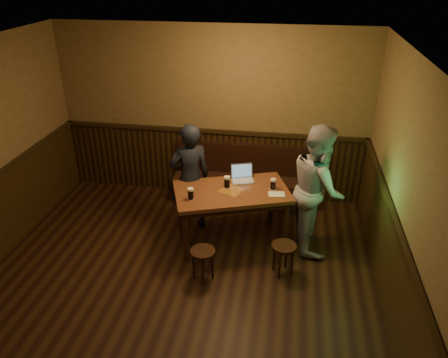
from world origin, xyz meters
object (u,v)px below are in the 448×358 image
object	(u,v)px
pub_table	(232,197)
laptop	(242,176)
pint_left	(191,194)
pint_mid	(227,182)
stool_right	(284,251)
pint_right	(273,184)
stool_left	(203,256)
person_grey	(317,188)
bench	(242,184)
person_suit	(190,178)

from	to	relation	value
pub_table	laptop	world-z (taller)	laptop
pint_left	pint_mid	xyz separation A→B (m)	(0.42, 0.39, 0.00)
pub_table	stool_right	bearing A→B (deg)	-58.43
pint_left	pint_right	distance (m)	1.14
stool_left	laptop	distance (m)	1.36
pub_table	stool_right	size ratio (longest dim) A/B	4.04
stool_right	person_grey	size ratio (longest dim) A/B	0.24
stool_right	pint_mid	size ratio (longest dim) A/B	2.56
stool_left	person_grey	bearing A→B (deg)	35.39
pint_mid	person_grey	world-z (taller)	person_grey
stool_left	pint_left	distance (m)	0.83
bench	pint_mid	xyz separation A→B (m)	(-0.08, -1.09, 0.59)
stool_right	person_suit	world-z (taller)	person_suit
bench	pub_table	xyz separation A→B (m)	(0.00, -1.16, 0.40)
pint_left	pint_right	xyz separation A→B (m)	(1.04, 0.45, -0.00)
stool_right	person_grey	bearing A→B (deg)	61.48
pub_table	stool_left	distance (m)	0.98
pub_table	person_suit	world-z (taller)	person_suit
person_grey	bench	bearing A→B (deg)	37.14
pub_table	stool_right	xyz separation A→B (m)	(0.76, -0.61, -0.37)
laptop	person_suit	size ratio (longest dim) A/B	0.23
stool_right	person_suit	bearing A→B (deg)	148.32
pint_mid	pint_right	xyz separation A→B (m)	(0.63, 0.06, -0.01)
stool_right	pint_mid	distance (m)	1.21
bench	laptop	world-z (taller)	laptop
person_suit	person_grey	xyz separation A→B (m)	(1.79, -0.16, 0.07)
pub_table	person_suit	size ratio (longest dim) A/B	1.06
bench	person_suit	bearing A→B (deg)	-125.45
stool_right	pint_mid	bearing A→B (deg)	140.87
bench	stool_left	xyz separation A→B (m)	(-0.23, -2.04, 0.03)
bench	laptop	size ratio (longest dim) A/B	5.88
person_grey	pub_table	bearing A→B (deg)	85.14
pub_table	stool_left	bearing A→B (deg)	-124.45
stool_left	person_suit	distance (m)	1.30
laptop	person_suit	distance (m)	0.76
pint_right	laptop	distance (m)	0.49
stool_right	pint_right	world-z (taller)	pint_right
stool_right	pint_left	world-z (taller)	pint_left
pint_left	stool_right	bearing A→B (deg)	-12.79
pub_table	pint_left	xyz separation A→B (m)	(-0.49, -0.32, 0.19)
stool_right	pint_right	size ratio (longest dim) A/B	2.74
pint_mid	person_suit	world-z (taller)	person_suit
stool_left	person_suit	bearing A→B (deg)	110.16
pub_table	pint_right	size ratio (longest dim) A/B	11.06
pint_left	person_grey	size ratio (longest dim) A/B	0.09
pint_left	pint_right	size ratio (longest dim) A/B	1.02
stool_right	pint_mid	world-z (taller)	pint_mid
laptop	person_suit	world-z (taller)	person_suit
pub_table	pint_left	distance (m)	0.62
laptop	pint_left	bearing A→B (deg)	-151.01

